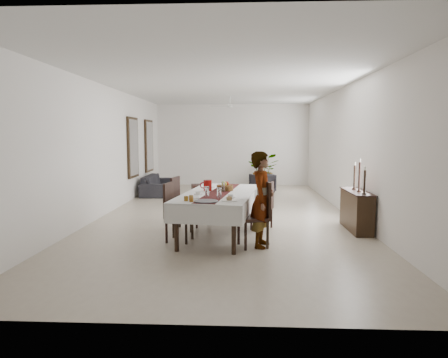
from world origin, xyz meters
The scene contains 88 objects.
floor centered at (0.00, 0.00, 0.00)m, with size 6.00×12.00×0.00m, color #B9AB93.
ceiling centered at (0.00, 0.00, 3.20)m, with size 6.00×12.00×0.02m, color white.
wall_back centered at (0.00, 6.00, 1.60)m, with size 6.00×0.02×3.20m, color white.
wall_front centered at (0.00, -6.00, 1.60)m, with size 6.00×0.02×3.20m, color white.
wall_left centered at (-3.00, 0.00, 1.60)m, with size 0.02×12.00×3.20m, color white.
wall_right centered at (3.00, 0.00, 1.60)m, with size 0.02×12.00×3.20m, color white.
dining_table_top centered at (-0.03, -2.17, 0.81)m, with size 1.11×2.67×0.06m, color black.
table_leg_fl centered at (-0.69, -3.36, 0.39)m, with size 0.08×0.08×0.78m, color black.
table_leg_fr centered at (0.28, -3.50, 0.39)m, with size 0.08×0.08×0.78m, color black.
table_leg_bl centered at (-0.35, -0.85, 0.39)m, with size 0.08×0.08×0.78m, color black.
table_leg_br centered at (0.62, -0.98, 0.39)m, with size 0.08×0.08×0.78m, color black.
tablecloth_top centered at (-0.03, -2.17, 0.84)m, with size 1.31×2.87×0.01m, color silver.
tablecloth_drape_left centered at (-0.68, -2.08, 0.68)m, with size 0.01×2.87×0.33m, color white.
tablecloth_drape_right centered at (0.61, -2.26, 0.68)m, with size 0.01×2.87×0.33m, color white.
tablecloth_drape_near centered at (-0.23, -3.59, 0.68)m, with size 1.31×0.01×0.33m, color silver.
tablecloth_drape_far centered at (0.16, -0.75, 0.68)m, with size 1.31×0.01×0.33m, color silver.
table_runner centered at (-0.03, -2.17, 0.85)m, with size 0.39×2.78×0.00m, color #571A18.
red_pitcher centered at (-0.29, -1.97, 0.96)m, with size 0.17×0.17×0.22m, color maroon.
pitcher_handle centered at (-0.38, -1.96, 0.96)m, with size 0.13×0.13×0.02m, color maroon.
wine_glass_near centered at (0.00, -2.91, 0.94)m, with size 0.08×0.08×0.19m, color white.
wine_glass_mid centered at (-0.23, -2.76, 0.94)m, with size 0.08×0.08×0.19m, color white.
wine_glass_far centered at (0.03, -2.12, 0.94)m, with size 0.08×0.08×0.19m, color white.
teacup_right centered at (0.21, -2.88, 0.88)m, with size 0.10×0.10×0.07m, color white.
saucer_right centered at (0.21, -2.88, 0.85)m, with size 0.17×0.17×0.01m, color silver.
teacup_left centered at (-0.42, -2.51, 0.88)m, with size 0.10×0.10×0.07m, color white.
saucer_left centered at (-0.42, -2.51, 0.85)m, with size 0.17×0.17×0.01m, color silver.
plate_near_right centered at (0.19, -3.21, 0.86)m, with size 0.27×0.27×0.02m, color white.
bread_near_right centered at (0.19, -3.21, 0.89)m, with size 0.10×0.10×0.10m, color tan.
plate_near_left centered at (-0.48, -2.95, 0.86)m, with size 0.27×0.27×0.02m, color silver.
plate_far_left centered at (-0.30, -1.52, 0.86)m, with size 0.27×0.27×0.02m, color white.
serving_tray centered at (-0.19, -3.33, 0.86)m, with size 0.40×0.40×0.02m, color #424347.
jam_jar_a centered at (-0.44, -3.33, 0.89)m, with size 0.07×0.07×0.08m, color #905415.
jam_jar_b centered at (-0.54, -3.25, 0.89)m, with size 0.07×0.07×0.08m, color brown.
jam_jar_c centered at (-0.47, -3.15, 0.89)m, with size 0.07×0.07×0.08m, color #835913.
fruit_basket centered at (0.06, -1.90, 0.90)m, with size 0.33×0.33×0.11m, color brown.
fruit_red centered at (0.10, -1.89, 0.99)m, with size 0.10×0.10×0.10m, color maroon.
fruit_green centered at (0.02, -1.86, 0.99)m, with size 0.09×0.09×0.09m, color #568528.
fruit_yellow centered at (0.05, -1.96, 0.99)m, with size 0.09×0.09×0.09m, color gold.
chair_right_near_seat centered at (0.60, -3.00, 0.51)m, with size 0.49×0.49×0.06m, color black.
chair_right_near_leg_fl centered at (0.86, -3.13, 0.24)m, with size 0.05×0.05×0.48m, color black.
chair_right_near_leg_fr centered at (0.73, -2.75, 0.24)m, with size 0.05×0.05×0.48m, color black.
chair_right_near_leg_bl centered at (0.47, -3.25, 0.24)m, with size 0.05×0.05×0.48m, color black.
chair_right_near_leg_br centered at (0.35, -2.87, 0.24)m, with size 0.05×0.05×0.48m, color black.
chair_right_near_back centered at (0.82, -2.93, 0.85)m, with size 0.49×0.04×0.62m, color black.
chair_right_far_seat centered at (0.82, -1.63, 0.44)m, with size 0.42×0.42×0.05m, color black.
chair_right_far_leg_fl centered at (0.93, -1.85, 0.21)m, with size 0.04×0.04×0.42m, color black.
chair_right_far_leg_fr centered at (1.04, -1.52, 0.21)m, with size 0.04×0.04×0.42m, color black.
chair_right_far_leg_bl centered at (0.60, -1.74, 0.21)m, with size 0.04×0.04×0.42m, color black.
chair_right_far_leg_br centered at (0.71, -1.41, 0.21)m, with size 0.04×0.04×0.42m, color black.
chair_right_far_back centered at (1.00, -1.69, 0.73)m, with size 0.42×0.04×0.54m, color black.
chair_left_near_seat centered at (-0.75, -2.69, 0.48)m, with size 0.46×0.46×0.05m, color black.
chair_left_near_leg_fl centered at (-0.90, -2.47, 0.23)m, with size 0.05×0.05×0.46m, color black.
chair_left_near_leg_fr centered at (-0.97, -2.85, 0.23)m, with size 0.05×0.05×0.46m, color black.
chair_left_near_leg_bl centered at (-0.53, -2.54, 0.23)m, with size 0.05×0.05×0.46m, color black.
chair_left_near_leg_br centered at (-0.60, -2.91, 0.23)m, with size 0.05×0.05×0.46m, color black.
chair_left_near_back centered at (-0.96, -2.66, 0.80)m, with size 0.46×0.04×0.59m, color black.
chair_left_far_seat centered at (-0.78, -1.79, 0.49)m, with size 0.47×0.47×0.05m, color black.
chair_left_far_leg_fl centered at (-0.93, -1.57, 0.23)m, with size 0.05×0.05×0.46m, color black.
chair_left_far_leg_fr centered at (-1.00, -1.94, 0.23)m, with size 0.05×0.05×0.46m, color black.
chair_left_far_leg_bl centered at (-0.55, -1.64, 0.23)m, with size 0.05×0.05×0.46m, color black.
chair_left_far_leg_br centered at (-0.63, -2.02, 0.23)m, with size 0.05×0.05×0.46m, color black.
chair_left_far_back centered at (-0.98, -1.75, 0.81)m, with size 0.47×0.04×0.59m, color black.
woman centered at (0.76, -2.98, 0.84)m, with size 0.61×0.40×1.69m, color #9C9EA5.
sideboard_body centered at (2.78, -1.64, 0.40)m, with size 0.35×1.33×0.80m, color black.
sideboard_top centered at (2.78, -1.64, 0.81)m, with size 0.39×1.38×0.03m, color black.
candlestick_near_base centered at (2.78, -2.13, 0.84)m, with size 0.09×0.09×0.03m, color black.
candlestick_near_shaft centered at (2.78, -2.13, 1.07)m, with size 0.04×0.04×0.44m, color black.
candlestick_near_candle centered at (2.78, -2.13, 1.33)m, with size 0.03×0.03×0.07m, color beige.
candlestick_mid_base centered at (2.78, -1.77, 0.84)m, with size 0.09×0.09×0.03m, color black.
candlestick_mid_shaft centered at (2.78, -1.77, 1.14)m, with size 0.04×0.04×0.57m, color black.
candlestick_mid_candle centered at (2.78, -1.77, 1.46)m, with size 0.03×0.03×0.07m, color beige.
candlestick_far_base centered at (2.78, -1.42, 0.84)m, with size 0.09×0.09×0.03m, color black.
candlestick_far_shaft centered at (2.78, -1.42, 1.09)m, with size 0.04×0.04×0.49m, color black.
candlestick_far_candle centered at (2.78, -1.42, 1.37)m, with size 0.03×0.03×0.07m, color beige.
sofa centered at (-2.44, 3.39, 0.32)m, with size 2.17×0.85×0.63m, color #262429.
armchair centered at (1.09, 3.81, 0.33)m, with size 0.71×0.73×0.66m, color #262328.
coffee_table centered at (-0.84, 3.11, 0.18)m, with size 0.82×0.55×0.36m, color black.
potted_plant centered at (1.24, 5.43, 0.65)m, with size 1.17×1.02×1.30m, color #2C5522.
mirror_frame_near centered at (-2.96, 2.20, 1.60)m, with size 0.06×1.05×1.85m, color black.
mirror_glass_near centered at (-2.92, 2.20, 1.60)m, with size 0.01×0.90×1.70m, color silver.
mirror_frame_far centered at (-2.96, 4.30, 1.60)m, with size 0.06×1.05×1.85m, color black.
mirror_glass_far centered at (-2.92, 4.30, 1.60)m, with size 0.01×0.90×1.70m, color silver.
fan_rod centered at (0.00, 3.00, 3.10)m, with size 0.04×0.04×0.20m, color white.
fan_hub centered at (0.00, 3.00, 2.90)m, with size 0.16×0.16×0.08m, color white.
fan_blade_n centered at (0.00, 3.35, 2.90)m, with size 0.10×0.55×0.01m, color white.
fan_blade_s centered at (0.00, 2.65, 2.90)m, with size 0.10×0.55×0.01m, color white.
fan_blade_e centered at (0.35, 3.00, 2.90)m, with size 0.55×0.10×0.01m, color white.
fan_blade_w centered at (-0.35, 3.00, 2.90)m, with size 0.55×0.10×0.01m, color silver.
Camera 1 is at (0.42, -9.92, 1.94)m, focal length 32.00 mm.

